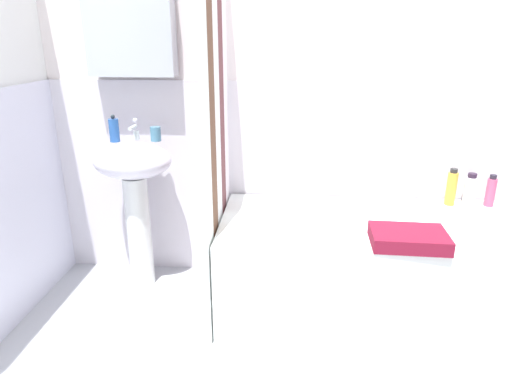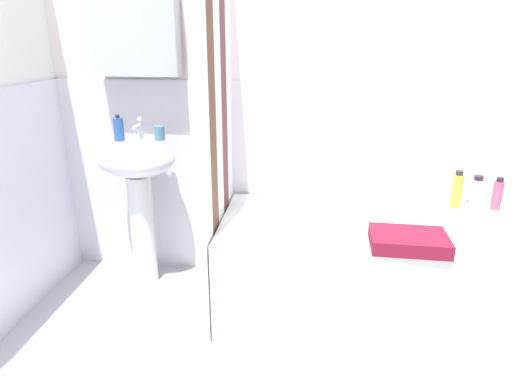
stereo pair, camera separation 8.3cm
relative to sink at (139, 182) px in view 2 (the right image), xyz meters
name	(u,v)px [view 2 (the right image)]	position (x,y,z in m)	size (l,w,h in m)	color
wall_back_tiled	(306,92)	(0.94, 0.23, 0.50)	(3.60, 0.18, 2.40)	silver
sink	(139,182)	(0.00, 0.00, 0.00)	(0.44, 0.34, 0.88)	white
faucet	(139,129)	(0.00, 0.08, 0.30)	(0.03, 0.12, 0.12)	silver
soap_dispenser	(119,129)	(-0.10, 0.03, 0.30)	(0.06, 0.06, 0.15)	#26549E
toothbrush_cup	(160,133)	(0.12, 0.07, 0.27)	(0.06, 0.06, 0.08)	teal
bathtub	(370,268)	(1.32, -0.19, -0.38)	(1.59, 0.75, 0.53)	white
shower_curtain	(218,129)	(0.51, -0.19, 0.36)	(0.01, 0.75, 2.00)	white
shampoo_bottle	(497,195)	(2.01, 0.09, -0.03)	(0.05, 0.05, 0.18)	#CE4A73
lotion_bottle	(476,192)	(1.92, 0.13, -0.03)	(0.07, 0.07, 0.18)	white
conditioner_bottle	(457,190)	(1.80, 0.10, -0.01)	(0.06, 0.06, 0.21)	gold
towel_folded	(409,241)	(1.44, -0.45, -0.08)	(0.34, 0.24, 0.07)	maroon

